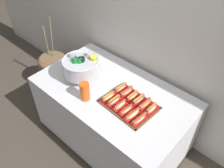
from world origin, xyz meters
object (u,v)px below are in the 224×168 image
at_px(hot_dog_2, 120,105).
at_px(punch_bowl, 81,66).
at_px(hot_dog_10, 145,104).
at_px(floor_vase, 55,73).
at_px(hot_dog_9, 138,100).
at_px(hot_dog_5, 139,119).
at_px(hot_dog_1, 114,101).
at_px(cup_stack, 85,91).
at_px(buffet_table, 113,114).
at_px(hot_dog_6, 120,88).
at_px(serving_tray, 129,105).
at_px(hot_dog_0, 108,97).
at_px(hot_dog_7, 126,92).
at_px(hot_dog_11, 151,109).
at_px(hot_dog_8, 132,96).
at_px(hot_dog_3, 126,110).
at_px(hot_dog_4, 132,114).

height_order(hot_dog_2, punch_bowl, punch_bowl).
bearing_deg(hot_dog_10, floor_vase, 177.37).
bearing_deg(hot_dog_9, hot_dog_5, -50.92).
bearing_deg(hot_dog_1, hot_dog_2, -3.19).
bearing_deg(cup_stack, buffet_table, 65.28).
bearing_deg(hot_dog_9, hot_dog_6, 176.81).
relative_size(hot_dog_2, hot_dog_6, 0.92).
height_order(hot_dog_9, cup_stack, cup_stack).
relative_size(serving_tray, hot_dog_1, 3.05).
relative_size(floor_vase, hot_dog_0, 6.63).
xyz_separation_m(hot_dog_5, cup_stack, (-0.54, -0.11, 0.06)).
xyz_separation_m(hot_dog_7, hot_dog_11, (0.30, -0.02, -0.00)).
bearing_deg(serving_tray, hot_dog_7, 140.56).
bearing_deg(hot_dog_6, hot_dog_0, -93.19).
xyz_separation_m(buffet_table, hot_dog_10, (0.36, 0.03, 0.39)).
bearing_deg(buffet_table, hot_dog_9, 7.09).
relative_size(hot_dog_11, cup_stack, 0.83).
relative_size(hot_dog_8, hot_dog_11, 1.04).
height_order(hot_dog_1, hot_dog_9, same).
bearing_deg(punch_bowl, hot_dog_6, 16.81).
bearing_deg(hot_dog_11, buffet_table, -176.45).
distance_m(hot_dog_3, cup_stack, 0.41).
distance_m(floor_vase, serving_tray, 1.50).
xyz_separation_m(serving_tray, hot_dog_2, (-0.04, -0.08, 0.03)).
bearing_deg(hot_dog_10, serving_tray, -146.94).
bearing_deg(hot_dog_3, hot_dog_0, 176.81).
bearing_deg(hot_dog_5, hot_dog_4, 176.81).
height_order(hot_dog_2, hot_dog_3, hot_dog_2).
height_order(hot_dog_5, hot_dog_8, hot_dog_5).
height_order(floor_vase, hot_dog_10, floor_vase).
relative_size(hot_dog_8, hot_dog_10, 0.92).
bearing_deg(cup_stack, hot_dog_10, 30.83).
distance_m(hot_dog_2, hot_dog_4, 0.15).
relative_size(hot_dog_5, hot_dog_8, 1.08).
bearing_deg(cup_stack, hot_dog_1, 28.56).
xyz_separation_m(buffet_table, hot_dog_5, (0.42, -0.14, 0.39)).
height_order(hot_dog_4, hot_dog_11, same).
relative_size(hot_dog_1, punch_bowl, 0.45).
bearing_deg(hot_dog_10, hot_dog_4, -93.19).
bearing_deg(hot_dog_3, hot_dog_7, 129.08).
bearing_deg(hot_dog_11, cup_stack, -153.07).
bearing_deg(hot_dog_10, punch_bowl, -171.40).
relative_size(serving_tray, hot_dog_11, 3.28).
distance_m(hot_dog_0, hot_dog_3, 0.23).
xyz_separation_m(floor_vase, hot_dog_1, (1.29, -0.22, 0.53)).
relative_size(hot_dog_2, cup_stack, 0.85).
bearing_deg(buffet_table, hot_dog_5, -18.01).
distance_m(hot_dog_1, hot_dog_3, 0.15).
height_order(hot_dog_0, punch_bowl, punch_bowl).
bearing_deg(hot_dog_3, hot_dog_8, 111.25).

